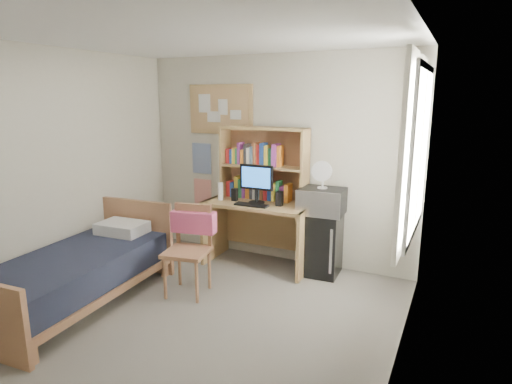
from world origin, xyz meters
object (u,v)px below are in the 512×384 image
at_px(desk_chair, 187,251).
at_px(speaker_left, 235,195).
at_px(monitor, 256,185).
at_px(bulletin_board, 221,109).
at_px(microwave, 322,201).
at_px(speaker_right, 279,199).
at_px(desk_fan, 323,176).
at_px(desk, 259,234).
at_px(mini_fridge, 321,243).
at_px(bed, 76,279).

xyz_separation_m(desk_chair, speaker_left, (0.03, 1.00, 0.41)).
distance_m(monitor, speaker_left, 0.33).
height_order(bulletin_board, microwave, bulletin_board).
distance_m(speaker_right, desk_fan, 0.58).
bearing_deg(desk, mini_fridge, 5.50).
height_order(speaker_right, microwave, microwave).
bearing_deg(bed, desk_fan, 38.55).
distance_m(bulletin_board, desk_chair, 2.04).
distance_m(mini_fridge, speaker_right, 0.73).
bearing_deg(speaker_left, desk_chair, -92.51).
relative_size(monitor, microwave, 0.88).
bearing_deg(bed, speaker_left, 57.80).
height_order(bulletin_board, speaker_left, bulletin_board).
height_order(monitor, microwave, monitor).
xyz_separation_m(desk, speaker_left, (-0.30, -0.06, 0.49)).
relative_size(bed, speaker_left, 12.34).
xyz_separation_m(bed, speaker_right, (1.51, 1.71, 0.64)).
bearing_deg(desk_chair, speaker_right, 47.06).
relative_size(speaker_left, microwave, 0.31).
distance_m(bulletin_board, mini_fridge, 2.16).
height_order(desk_chair, speaker_left, speaker_left).
bearing_deg(microwave, desk_chair, -137.14).
xyz_separation_m(desk_chair, mini_fridge, (1.11, 1.16, -0.11)).
distance_m(desk, desk_fan, 1.11).
bearing_deg(speaker_right, bulletin_board, 158.36).
bearing_deg(mini_fridge, speaker_left, -174.77).
height_order(speaker_left, microwave, microwave).
distance_m(desk, desk_chair, 1.12).
bearing_deg(speaker_left, desk, 11.31).
bearing_deg(desk_chair, desk, 61.82).
height_order(bulletin_board, monitor, bulletin_board).
bearing_deg(microwave, desk_fan, 0.00).
bearing_deg(monitor, desk_chair, -108.91).
bearing_deg(desk_fan, bulletin_board, 167.33).
relative_size(speaker_left, speaker_right, 0.89).
xyz_separation_m(desk_chair, desk_fan, (1.11, 1.14, 0.71)).
distance_m(bulletin_board, bed, 2.71).
distance_m(bulletin_board, desk_fan, 1.69).
bearing_deg(bed, desk_chair, 34.27).
distance_m(bed, speaker_right, 2.37).
relative_size(bed, microwave, 3.79).
height_order(bed, microwave, microwave).
xyz_separation_m(desk, monitor, (0.00, -0.06, 0.63)).
xyz_separation_m(desk, bed, (-1.21, -1.76, -0.14)).
relative_size(mini_fridge, monitor, 1.66).
distance_m(bulletin_board, speaker_left, 1.17).
distance_m(desk_chair, monitor, 1.20).
relative_size(bulletin_board, desk, 0.72).
bearing_deg(speaker_left, desk_fan, 6.08).
bearing_deg(mini_fridge, bed, -139.84).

